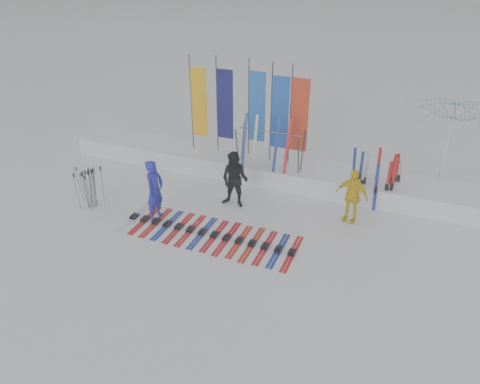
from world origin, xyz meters
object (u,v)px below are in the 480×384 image
at_px(person_blue, 155,190).
at_px(ski_row, 209,234).
at_px(person_yellow, 352,196).
at_px(ski_rack, 270,144).
at_px(person_black, 235,180).
at_px(tent_canopy, 448,144).

bearing_deg(person_blue, ski_row, -97.22).
distance_m(person_blue, person_yellow, 5.44).
relative_size(person_yellow, ski_rack, 0.78).
distance_m(person_black, ski_row, 1.91).
xyz_separation_m(person_black, tent_canopy, (5.60, 3.56, 0.60)).
relative_size(person_black, ski_rack, 0.84).
height_order(person_black, ski_rack, ski_rack).
distance_m(person_blue, tent_canopy, 8.96).
height_order(tent_canopy, ski_rack, tent_canopy).
bearing_deg(ski_row, tent_canopy, 43.02).
distance_m(person_yellow, ski_rack, 3.18).
distance_m(tent_canopy, ski_rack, 5.45).
height_order(person_yellow, tent_canopy, tent_canopy).
bearing_deg(person_black, person_blue, -140.17).
bearing_deg(person_black, tent_canopy, 32.63).
relative_size(ski_row, ski_rack, 2.37).
bearing_deg(person_yellow, person_blue, -147.30).
xyz_separation_m(person_blue, person_yellow, (5.09, 1.90, -0.10)).
bearing_deg(person_yellow, ski_row, -135.24).
bearing_deg(person_blue, tent_canopy, -54.83).
xyz_separation_m(tent_canopy, ski_row, (-5.66, -5.28, -1.42)).
height_order(person_yellow, ski_rack, ski_rack).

